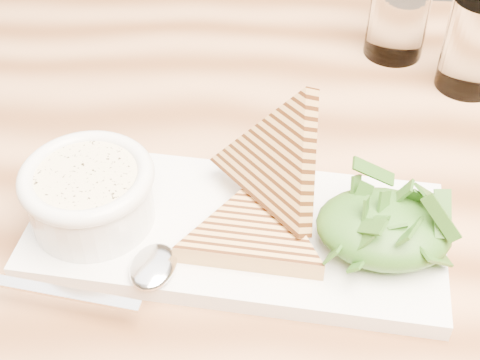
% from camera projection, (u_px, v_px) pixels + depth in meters
% --- Properties ---
extents(table_top, '(1.31, 0.94, 0.04)m').
position_uv_depth(table_top, '(295.00, 225.00, 0.62)').
color(table_top, '#B57B4E').
rests_on(table_top, ground).
extents(platter, '(0.35, 0.16, 0.02)m').
position_uv_depth(platter, '(236.00, 231.00, 0.58)').
color(platter, white).
rests_on(platter, table_top).
extents(soup_bowl, '(0.10, 0.10, 0.04)m').
position_uv_depth(soup_bowl, '(91.00, 201.00, 0.56)').
color(soup_bowl, white).
rests_on(soup_bowl, platter).
extents(soup, '(0.09, 0.09, 0.01)m').
position_uv_depth(soup, '(87.00, 178.00, 0.55)').
color(soup, beige).
rests_on(soup, soup_bowl).
extents(bowl_rim, '(0.11, 0.11, 0.01)m').
position_uv_depth(bowl_rim, '(86.00, 177.00, 0.55)').
color(bowl_rim, white).
rests_on(bowl_rim, soup_bowl).
extents(sandwich_flat, '(0.14, 0.14, 0.02)m').
position_uv_depth(sandwich_flat, '(254.00, 232.00, 0.55)').
color(sandwich_flat, tan).
rests_on(sandwich_flat, platter).
extents(sandwich_lean, '(0.20, 0.20, 0.16)m').
position_uv_depth(sandwich_lean, '(276.00, 162.00, 0.56)').
color(sandwich_lean, tan).
rests_on(sandwich_lean, sandwich_flat).
extents(salad_base, '(0.11, 0.09, 0.04)m').
position_uv_depth(salad_base, '(384.00, 228.00, 0.54)').
color(salad_base, '#173910').
rests_on(salad_base, platter).
extents(arugula_pile, '(0.11, 0.10, 0.05)m').
position_uv_depth(arugula_pile, '(385.00, 223.00, 0.54)').
color(arugula_pile, '#3B6D20').
rests_on(arugula_pile, platter).
extents(spoon_bowl, '(0.04, 0.05, 0.01)m').
position_uv_depth(spoon_bowl, '(153.00, 267.00, 0.53)').
color(spoon_bowl, silver).
rests_on(spoon_bowl, platter).
extents(spoon_handle, '(0.12, 0.02, 0.00)m').
position_uv_depth(spoon_handle, '(64.00, 293.00, 0.51)').
color(spoon_handle, silver).
rests_on(spoon_handle, platter).
extents(glass_near, '(0.07, 0.07, 0.11)m').
position_uv_depth(glass_near, '(399.00, 13.00, 0.77)').
color(glass_near, white).
rests_on(glass_near, table_top).
extents(glass_far, '(0.07, 0.07, 0.11)m').
position_uv_depth(glass_far, '(476.00, 45.00, 0.72)').
color(glass_far, white).
rests_on(glass_far, table_top).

